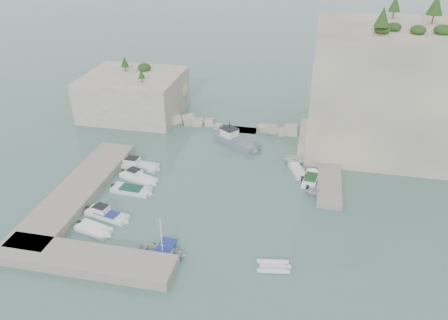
% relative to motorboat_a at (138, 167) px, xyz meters
% --- Properties ---
extents(ground, '(400.00, 400.00, 0.00)m').
position_rel_motorboat_a_xyz_m(ground, '(12.34, -6.90, 0.00)').
color(ground, slate).
rests_on(ground, ground).
extents(cliff_east, '(26.00, 22.00, 17.00)m').
position_rel_motorboat_a_xyz_m(cliff_east, '(35.34, 16.10, 8.50)').
color(cliff_east, beige).
rests_on(cliff_east, ground).
extents(cliff_terrace, '(8.00, 10.00, 2.50)m').
position_rel_motorboat_a_xyz_m(cliff_terrace, '(25.34, 11.10, 1.25)').
color(cliff_terrace, beige).
rests_on(cliff_terrace, ground).
extents(outcrop_west, '(16.00, 14.00, 7.00)m').
position_rel_motorboat_a_xyz_m(outcrop_west, '(-7.66, 18.10, 3.50)').
color(outcrop_west, beige).
rests_on(outcrop_west, ground).
extents(quay_west, '(5.00, 24.00, 1.10)m').
position_rel_motorboat_a_xyz_m(quay_west, '(-4.66, -7.90, 0.55)').
color(quay_west, '#9E9689').
rests_on(quay_west, ground).
extents(quay_south, '(18.00, 4.00, 1.10)m').
position_rel_motorboat_a_xyz_m(quay_south, '(2.34, -19.40, 0.55)').
color(quay_south, '#9E9689').
rests_on(quay_south, ground).
extents(ledge_east, '(3.00, 16.00, 0.80)m').
position_rel_motorboat_a_xyz_m(ledge_east, '(25.84, 3.10, 0.40)').
color(ledge_east, '#9E9689').
rests_on(ledge_east, ground).
extents(breakwater, '(28.00, 3.00, 1.40)m').
position_rel_motorboat_a_xyz_m(breakwater, '(11.34, 15.10, 0.70)').
color(breakwater, beige).
rests_on(breakwater, ground).
extents(motorboat_a, '(6.52, 2.42, 1.40)m').
position_rel_motorboat_a_xyz_m(motorboat_a, '(0.00, 0.00, 0.00)').
color(motorboat_a, silver).
rests_on(motorboat_a, ground).
extents(motorboat_b, '(6.03, 3.77, 1.40)m').
position_rel_motorboat_a_xyz_m(motorboat_b, '(1.34, -3.15, 0.00)').
color(motorboat_b, white).
rests_on(motorboat_b, ground).
extents(motorboat_c, '(5.58, 2.35, 0.70)m').
position_rel_motorboat_a_xyz_m(motorboat_c, '(1.54, -6.07, 0.00)').
color(motorboat_c, silver).
rests_on(motorboat_c, ground).
extents(motorboat_d, '(6.00, 2.96, 1.40)m').
position_rel_motorboat_a_xyz_m(motorboat_d, '(0.89, -11.69, 0.00)').
color(motorboat_d, white).
rests_on(motorboat_d, ground).
extents(motorboat_e, '(4.75, 2.95, 0.70)m').
position_rel_motorboat_a_xyz_m(motorboat_e, '(0.62, -14.44, 0.00)').
color(motorboat_e, white).
rests_on(motorboat_e, ground).
extents(rowboat, '(5.08, 3.72, 1.02)m').
position_rel_motorboat_a_xyz_m(rowboat, '(9.33, -16.67, 0.00)').
color(rowboat, silver).
rests_on(rowboat, ground).
extents(inflatable_dinghy, '(3.68, 2.19, 0.44)m').
position_rel_motorboat_a_xyz_m(inflatable_dinghy, '(20.47, -16.10, 0.00)').
color(inflatable_dinghy, silver).
rests_on(inflatable_dinghy, ground).
extents(tender_east_a, '(3.95, 3.74, 1.65)m').
position_rel_motorboat_a_xyz_m(tender_east_a, '(24.32, -1.81, 0.00)').
color(tender_east_a, white).
rests_on(tender_east_a, ground).
extents(tender_east_b, '(2.33, 5.13, 0.70)m').
position_rel_motorboat_a_xyz_m(tender_east_b, '(23.48, 1.26, 0.00)').
color(tender_east_b, white).
rests_on(tender_east_b, ground).
extents(tender_east_c, '(3.01, 4.82, 0.70)m').
position_rel_motorboat_a_xyz_m(tender_east_c, '(21.65, 3.02, 0.00)').
color(tender_east_c, silver).
rests_on(tender_east_c, ground).
extents(tender_east_d, '(4.10, 1.95, 1.53)m').
position_rel_motorboat_a_xyz_m(tender_east_d, '(21.33, 5.64, 0.00)').
color(tender_east_d, silver).
rests_on(tender_east_d, ground).
extents(work_boat, '(8.50, 6.97, 2.20)m').
position_rel_motorboat_a_xyz_m(work_boat, '(11.98, 9.91, 0.00)').
color(work_boat, slate).
rests_on(work_boat, ground).
extents(rowboat_mast, '(0.10, 0.10, 4.20)m').
position_rel_motorboat_a_xyz_m(rowboat_mast, '(9.33, -16.67, 2.61)').
color(rowboat_mast, white).
rests_on(rowboat_mast, rowboat).
extents(vegetation, '(53.48, 13.88, 13.40)m').
position_rel_motorboat_a_xyz_m(vegetation, '(30.17, 17.50, 17.93)').
color(vegetation, '#1E4219').
rests_on(vegetation, ground).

